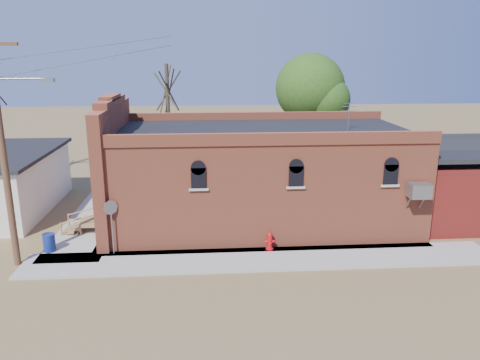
{
  "coord_description": "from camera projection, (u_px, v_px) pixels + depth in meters",
  "views": [
    {
      "loc": [
        -0.63,
        -16.4,
        8.06
      ],
      "look_at": [
        0.87,
        4.49,
        2.4
      ],
      "focal_mm": 35.0,
      "sensor_mm": 36.0,
      "label": 1
    }
  ],
  "objects": [
    {
      "name": "ground",
      "position": [
        226.0,
        271.0,
        17.94
      ],
      "size": [
        120.0,
        120.0,
        0.0
      ],
      "primitive_type": "plane",
      "color": "olive",
      "rests_on": "ground"
    },
    {
      "name": "sidewalk_south",
      "position": [
        262.0,
        259.0,
        18.9
      ],
      "size": [
        19.0,
        2.2,
        0.08
      ],
      "primitive_type": "cube",
      "color": "#9E9991",
      "rests_on": "ground"
    },
    {
      "name": "sidewalk_west",
      "position": [
        94.0,
        221.0,
        23.27
      ],
      "size": [
        2.6,
        10.0,
        0.08
      ],
      "primitive_type": "cube",
      "color": "#9E9991",
      "rests_on": "ground"
    },
    {
      "name": "brick_bar",
      "position": [
        254.0,
        176.0,
        22.73
      ],
      "size": [
        16.4,
        7.97,
        6.3
      ],
      "color": "#BD5839",
      "rests_on": "ground"
    },
    {
      "name": "red_shed",
      "position": [
        450.0,
        173.0,
        23.44
      ],
      "size": [
        5.4,
        6.4,
        4.3
      ],
      "color": "#581C0F",
      "rests_on": "ground"
    },
    {
      "name": "utility_pole",
      "position": [
        4.0,
        146.0,
        17.29
      ],
      "size": [
        3.12,
        0.26,
        9.0
      ],
      "color": "#4D351F",
      "rests_on": "ground"
    },
    {
      "name": "tree_bare_near",
      "position": [
        167.0,
        89.0,
        28.69
      ],
      "size": [
        2.8,
        2.8,
        7.65
      ],
      "color": "#453927",
      "rests_on": "ground"
    },
    {
      "name": "tree_leafy",
      "position": [
        310.0,
        88.0,
        29.81
      ],
      "size": [
        4.4,
        4.4,
        8.15
      ],
      "color": "#453927",
      "rests_on": "ground"
    },
    {
      "name": "fire_hydrant",
      "position": [
        270.0,
        241.0,
        19.65
      ],
      "size": [
        0.43,
        0.41,
        0.76
      ],
      "rotation": [
        0.0,
        0.0,
        -0.16
      ],
      "color": "red",
      "rests_on": "sidewalk_south"
    },
    {
      "name": "stop_sign",
      "position": [
        111.0,
        213.0,
        18.87
      ],
      "size": [
        0.52,
        0.44,
        2.33
      ],
      "rotation": [
        0.0,
        0.0,
        0.25
      ],
      "color": "gray",
      "rests_on": "sidewalk_south"
    },
    {
      "name": "trash_barrel",
      "position": [
        49.0,
        243.0,
        19.48
      ],
      "size": [
        0.51,
        0.51,
        0.76
      ],
      "primitive_type": "cylinder",
      "rotation": [
        0.0,
        0.0,
        0.03
      ],
      "color": "navy",
      "rests_on": "sidewalk_west"
    }
  ]
}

